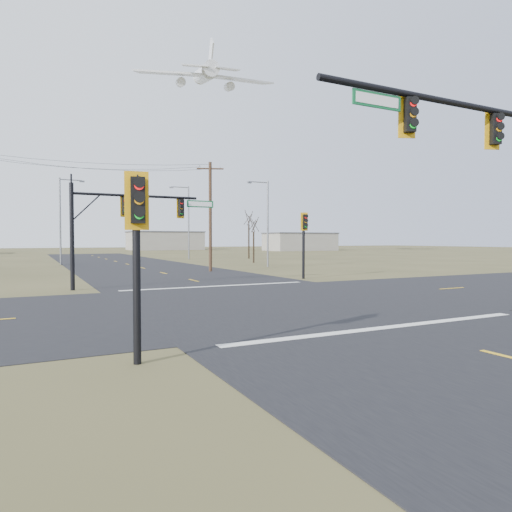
{
  "coord_description": "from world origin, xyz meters",
  "views": [
    {
      "loc": [
        -10.6,
        -18.9,
        2.92
      ],
      "look_at": [
        -0.57,
        1.0,
        2.12
      ],
      "focal_mm": 32.0,
      "sensor_mm": 36.0,
      "label": 1
    }
  ],
  "objects_px": {
    "streetlight_b": "(187,218)",
    "streetlight_c": "(62,216)",
    "bare_tree_c": "(254,224)",
    "streetlight_a": "(266,219)",
    "bare_tree_d": "(249,218)",
    "utility_pole_near": "(210,215)",
    "pedestal_signal_ne": "(304,231)",
    "pedestal_signal_sw": "(137,224)",
    "mast_arm_near": "(504,159)",
    "mast_arm_far": "(129,214)"
  },
  "relations": [
    {
      "from": "streetlight_c",
      "to": "bare_tree_c",
      "type": "bearing_deg",
      "value": -25.86
    },
    {
      "from": "pedestal_signal_ne",
      "to": "streetlight_a",
      "type": "height_order",
      "value": "streetlight_a"
    },
    {
      "from": "mast_arm_far",
      "to": "bare_tree_d",
      "type": "height_order",
      "value": "bare_tree_d"
    },
    {
      "from": "mast_arm_far",
      "to": "bare_tree_c",
      "type": "relative_size",
      "value": 1.4
    },
    {
      "from": "mast_arm_far",
      "to": "bare_tree_d",
      "type": "bearing_deg",
      "value": 39.42
    },
    {
      "from": "mast_arm_near",
      "to": "utility_pole_near",
      "type": "relative_size",
      "value": 1.16
    },
    {
      "from": "pedestal_signal_ne",
      "to": "streetlight_a",
      "type": "relative_size",
      "value": 0.54
    },
    {
      "from": "mast_arm_near",
      "to": "streetlight_a",
      "type": "height_order",
      "value": "streetlight_a"
    },
    {
      "from": "utility_pole_near",
      "to": "streetlight_a",
      "type": "bearing_deg",
      "value": 27.12
    },
    {
      "from": "streetlight_a",
      "to": "streetlight_b",
      "type": "relative_size",
      "value": 0.84
    },
    {
      "from": "pedestal_signal_sw",
      "to": "utility_pole_near",
      "type": "relative_size",
      "value": 0.45
    },
    {
      "from": "bare_tree_d",
      "to": "utility_pole_near",
      "type": "bearing_deg",
      "value": -122.84
    },
    {
      "from": "streetlight_a",
      "to": "streetlight_b",
      "type": "height_order",
      "value": "streetlight_b"
    },
    {
      "from": "bare_tree_d",
      "to": "pedestal_signal_sw",
      "type": "bearing_deg",
      "value": -118.3
    },
    {
      "from": "pedestal_signal_sw",
      "to": "mast_arm_far",
      "type": "bearing_deg",
      "value": 89.25
    },
    {
      "from": "mast_arm_far",
      "to": "utility_pole_near",
      "type": "relative_size",
      "value": 0.88
    },
    {
      "from": "streetlight_b",
      "to": "streetlight_c",
      "type": "bearing_deg",
      "value": -138.43
    },
    {
      "from": "mast_arm_near",
      "to": "bare_tree_c",
      "type": "relative_size",
      "value": 1.84
    },
    {
      "from": "pedestal_signal_sw",
      "to": "streetlight_a",
      "type": "bearing_deg",
      "value": 67.43
    },
    {
      "from": "utility_pole_near",
      "to": "streetlight_a",
      "type": "distance_m",
      "value": 8.9
    },
    {
      "from": "pedestal_signal_sw",
      "to": "streetlight_b",
      "type": "xyz_separation_m",
      "value": [
        19.3,
        55.22,
        2.85
      ]
    },
    {
      "from": "streetlight_a",
      "to": "bare_tree_d",
      "type": "bearing_deg",
      "value": 47.52
    },
    {
      "from": "mast_arm_near",
      "to": "mast_arm_far",
      "type": "xyz_separation_m",
      "value": [
        -9.47,
        17.72,
        -1.26
      ]
    },
    {
      "from": "mast_arm_near",
      "to": "pedestal_signal_sw",
      "type": "bearing_deg",
      "value": -161.09
    },
    {
      "from": "pedestal_signal_ne",
      "to": "streetlight_a",
      "type": "distance_m",
      "value": 15.18
    },
    {
      "from": "pedestal_signal_ne",
      "to": "streetlight_c",
      "type": "bearing_deg",
      "value": 132.75
    },
    {
      "from": "mast_arm_near",
      "to": "pedestal_signal_ne",
      "type": "distance_m",
      "value": 18.67
    },
    {
      "from": "mast_arm_far",
      "to": "streetlight_a",
      "type": "distance_m",
      "value": 22.9
    },
    {
      "from": "streetlight_c",
      "to": "bare_tree_c",
      "type": "distance_m",
      "value": 22.76
    },
    {
      "from": "mast_arm_near",
      "to": "pedestal_signal_sw",
      "type": "xyz_separation_m",
      "value": [
        -12.76,
        0.14,
        -2.47
      ]
    },
    {
      "from": "pedestal_signal_sw",
      "to": "pedestal_signal_ne",
      "type": "bearing_deg",
      "value": 57.98
    },
    {
      "from": "streetlight_c",
      "to": "mast_arm_far",
      "type": "bearing_deg",
      "value": -97.47
    },
    {
      "from": "streetlight_a",
      "to": "streetlight_b",
      "type": "xyz_separation_m",
      "value": [
        -1.35,
        22.72,
        0.97
      ]
    },
    {
      "from": "mast_arm_far",
      "to": "pedestal_signal_sw",
      "type": "height_order",
      "value": "mast_arm_far"
    },
    {
      "from": "streetlight_a",
      "to": "streetlight_b",
      "type": "distance_m",
      "value": 22.78
    },
    {
      "from": "streetlight_c",
      "to": "bare_tree_d",
      "type": "xyz_separation_m",
      "value": [
        26.87,
        5.67,
        0.66
      ]
    },
    {
      "from": "mast_arm_near",
      "to": "bare_tree_d",
      "type": "xyz_separation_m",
      "value": [
        15.57,
        52.76,
        0.58
      ]
    },
    {
      "from": "streetlight_a",
      "to": "streetlight_c",
      "type": "relative_size",
      "value": 0.91
    },
    {
      "from": "bare_tree_d",
      "to": "streetlight_b",
      "type": "bearing_deg",
      "value": 163.94
    },
    {
      "from": "mast_arm_far",
      "to": "streetlight_b",
      "type": "xyz_separation_m",
      "value": [
        16.01,
        37.64,
        1.64
      ]
    },
    {
      "from": "bare_tree_c",
      "to": "bare_tree_d",
      "type": "bearing_deg",
      "value": 66.97
    },
    {
      "from": "utility_pole_near",
      "to": "bare_tree_d",
      "type": "xyz_separation_m",
      "value": [
        15.61,
        24.18,
        1.17
      ]
    },
    {
      "from": "pedestal_signal_sw",
      "to": "bare_tree_c",
      "type": "bearing_deg",
      "value": 70.17
    },
    {
      "from": "pedestal_signal_sw",
      "to": "bare_tree_c",
      "type": "relative_size",
      "value": 0.72
    },
    {
      "from": "bare_tree_c",
      "to": "streetlight_a",
      "type": "bearing_deg",
      "value": -107.97
    },
    {
      "from": "pedestal_signal_sw",
      "to": "bare_tree_d",
      "type": "bearing_deg",
      "value": 71.56
    },
    {
      "from": "streetlight_b",
      "to": "streetlight_c",
      "type": "relative_size",
      "value": 1.08
    },
    {
      "from": "mast_arm_near",
      "to": "pedestal_signal_sw",
      "type": "height_order",
      "value": "mast_arm_near"
    },
    {
      "from": "streetlight_b",
      "to": "pedestal_signal_ne",
      "type": "bearing_deg",
      "value": -78.07
    },
    {
      "from": "pedestal_signal_ne",
      "to": "bare_tree_c",
      "type": "bearing_deg",
      "value": 88.26
    }
  ]
}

